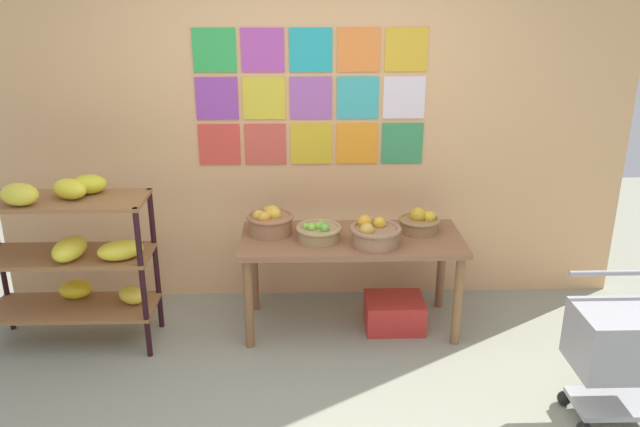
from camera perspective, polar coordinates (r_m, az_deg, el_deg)
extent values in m
cube|color=#E2AB72|center=(4.56, -0.73, 9.43)|extent=(4.59, 0.06, 2.88)
cube|color=green|center=(4.50, -9.43, 14.20)|extent=(0.29, 0.01, 0.29)
cube|color=#B247A7|center=(4.47, -5.15, 14.34)|extent=(0.29, 0.01, 0.29)
cube|color=#24A8AD|center=(4.47, -0.84, 14.40)|extent=(0.29, 0.01, 0.29)
cube|color=orange|center=(4.48, 3.47, 14.39)|extent=(0.29, 0.01, 0.29)
cube|color=gold|center=(4.52, 7.72, 14.30)|extent=(0.29, 0.01, 0.29)
cube|color=purple|center=(4.55, -9.19, 10.11)|extent=(0.29, 0.01, 0.29)
cube|color=gold|center=(4.52, -5.02, 10.22)|extent=(0.29, 0.01, 0.29)
cube|color=#A659AB|center=(4.51, -0.81, 10.27)|extent=(0.29, 0.01, 0.29)
cube|color=#3CB2AF|center=(4.53, 3.39, 10.28)|extent=(0.29, 0.01, 0.29)
cube|color=white|center=(4.57, 7.53, 10.23)|extent=(0.29, 0.01, 0.29)
cube|color=#E34338|center=(4.61, -8.97, 6.11)|extent=(0.29, 0.01, 0.29)
cube|color=#D84F41|center=(4.58, -4.90, 6.19)|extent=(0.29, 0.01, 0.29)
cube|color=gold|center=(4.57, -0.79, 6.24)|extent=(0.29, 0.01, 0.29)
cube|color=orange|center=(4.59, 3.30, 6.26)|extent=(0.29, 0.01, 0.29)
cube|color=#379155|center=(4.63, 7.35, 6.25)|extent=(0.29, 0.01, 0.29)
cylinder|color=black|center=(4.12, -15.54, -6.17)|extent=(0.04, 0.04, 1.01)
cylinder|color=black|center=(4.79, -26.60, -3.91)|extent=(0.04, 0.04, 1.01)
cylinder|color=black|center=(4.45, -14.47, -4.08)|extent=(0.04, 0.04, 1.01)
cube|color=#936339|center=(4.54, -21.10, -7.85)|extent=(1.07, 0.41, 0.03)
ellipsoid|color=yellow|center=(4.61, -20.99, -6.34)|extent=(0.23, 0.18, 0.12)
ellipsoid|color=yellow|center=(4.43, -16.48, -6.98)|extent=(0.25, 0.23, 0.12)
cube|color=#936339|center=(4.39, -21.69, -3.54)|extent=(1.07, 0.41, 0.02)
ellipsoid|color=yellow|center=(4.16, -17.40, -3.15)|extent=(0.32, 0.25, 0.12)
ellipsoid|color=yellow|center=(4.27, -21.47, -2.96)|extent=(0.23, 0.31, 0.14)
cube|color=#936339|center=(4.26, -22.32, 1.06)|extent=(1.07, 0.41, 0.02)
ellipsoid|color=yellow|center=(4.21, -21.45, 2.06)|extent=(0.28, 0.24, 0.13)
ellipsoid|color=yellow|center=(4.28, -19.95, 2.47)|extent=(0.24, 0.19, 0.12)
ellipsoid|color=yellow|center=(4.20, -25.27, 1.55)|extent=(0.26, 0.20, 0.14)
cube|color=brown|center=(4.28, 2.83, -2.35)|extent=(1.48, 0.64, 0.04)
cylinder|color=brown|center=(4.19, -6.40, -8.02)|extent=(0.06, 0.06, 0.63)
cylinder|color=olive|center=(4.29, 12.21, -7.64)|extent=(0.06, 0.06, 0.63)
cylinder|color=brown|center=(4.65, -5.91, -5.02)|extent=(0.06, 0.06, 0.63)
cylinder|color=brown|center=(4.75, 10.78, -4.76)|extent=(0.06, 0.06, 0.63)
cylinder|color=#A38356|center=(4.21, -0.10, -1.83)|extent=(0.28, 0.28, 0.08)
torus|color=tan|center=(4.19, -0.10, -1.30)|extent=(0.30, 0.30, 0.03)
sphere|color=#80BE42|center=(4.19, -1.28, -1.17)|extent=(0.05, 0.05, 0.05)
sphere|color=#77C433|center=(4.20, -0.13, -1.19)|extent=(0.06, 0.06, 0.06)
sphere|color=#71BC42|center=(4.14, 0.43, -1.32)|extent=(0.06, 0.06, 0.06)
sphere|color=#7CC040|center=(4.23, 0.13, -0.95)|extent=(0.05, 0.05, 0.05)
sphere|color=#85D03F|center=(4.16, -0.75, -1.25)|extent=(0.06, 0.06, 0.06)
cylinder|color=#956E44|center=(4.40, 8.83, -1.06)|extent=(0.26, 0.26, 0.08)
torus|color=#967548|center=(4.39, 8.86, -0.55)|extent=(0.28, 0.28, 0.02)
sphere|color=gold|center=(4.43, 8.71, -0.14)|extent=(0.10, 0.10, 0.10)
sphere|color=gold|center=(4.39, 9.74, -0.32)|extent=(0.09, 0.09, 0.09)
sphere|color=gold|center=(4.42, 8.98, -0.10)|extent=(0.09, 0.09, 0.09)
sphere|color=gold|center=(4.39, 8.75, -0.15)|extent=(0.11, 0.11, 0.11)
cylinder|color=#976B4C|center=(4.13, 4.98, -2.09)|extent=(0.30, 0.30, 0.11)
torus|color=#977153|center=(4.11, 5.00, -1.36)|extent=(0.33, 0.33, 0.03)
sphere|color=gold|center=(4.05, 4.22, -1.51)|extent=(0.10, 0.10, 0.10)
sphere|color=gold|center=(4.15, 4.03, -0.77)|extent=(0.09, 0.09, 0.09)
sphere|color=gold|center=(4.15, 5.33, -0.87)|extent=(0.08, 0.08, 0.08)
cylinder|color=#9D6B46|center=(4.32, -4.45, -1.02)|extent=(0.29, 0.29, 0.12)
torus|color=#9C6649|center=(4.30, -4.48, -0.27)|extent=(0.32, 0.32, 0.03)
sphere|color=gold|center=(4.29, -4.09, -0.07)|extent=(0.09, 0.09, 0.09)
sphere|color=gold|center=(4.32, -4.28, 0.13)|extent=(0.09, 0.09, 0.09)
sphere|color=gold|center=(4.30, -4.43, -0.12)|extent=(0.09, 0.09, 0.09)
sphere|color=gold|center=(4.25, -5.05, -0.39)|extent=(0.08, 0.08, 0.08)
sphere|color=gold|center=(4.33, -4.55, 0.14)|extent=(0.09, 0.09, 0.09)
sphere|color=gold|center=(4.29, -5.50, -0.21)|extent=(0.08, 0.08, 0.08)
cube|color=red|center=(4.51, 6.63, -8.81)|extent=(0.40, 0.33, 0.22)
sphere|color=black|center=(4.03, 20.98, -15.14)|extent=(0.08, 0.08, 0.08)
sphere|color=black|center=(4.20, 26.38, -14.45)|extent=(0.08, 0.08, 0.08)
cube|color=#A5A8AD|center=(3.98, 24.67, -15.14)|extent=(0.43, 0.29, 0.03)
cube|color=#999AA1|center=(3.78, 25.54, -10.16)|extent=(0.51, 0.37, 0.33)
cylinder|color=#999AA1|center=(3.82, 24.79, -4.85)|extent=(0.49, 0.03, 0.03)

